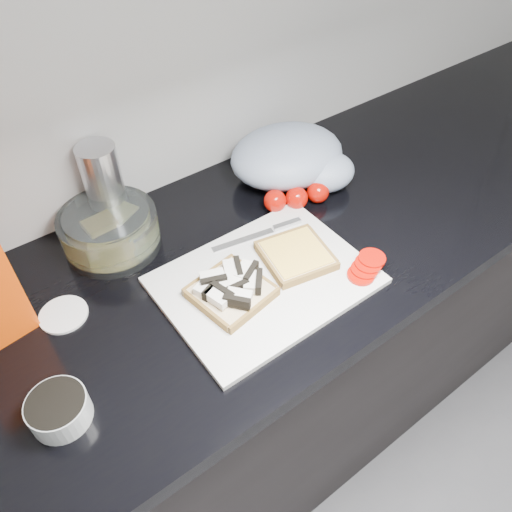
{
  "coord_description": "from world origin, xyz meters",
  "views": [
    {
      "loc": [
        -0.32,
        0.59,
        1.64
      ],
      "look_at": [
        0.09,
        1.14,
        0.95
      ],
      "focal_mm": 35.0,
      "sensor_mm": 36.0,
      "label": 1
    }
  ],
  "objects": [
    {
      "name": "countertop",
      "position": [
        0.0,
        1.2,
        0.88
      ],
      "size": [
        3.5,
        0.64,
        0.04
      ],
      "primitive_type": "cube",
      "color": "black",
      "rests_on": "base_cabinet"
    },
    {
      "name": "knife",
      "position": [
        0.18,
        1.21,
        0.92
      ],
      "size": [
        0.21,
        0.05,
        0.01
      ],
      "rotation": [
        0.0,
        0.0,
        -0.18
      ],
      "color": "silver",
      "rests_on": "cutting_board"
    },
    {
      "name": "grocery_bag",
      "position": [
        0.35,
        1.34,
        0.96
      ],
      "size": [
        0.32,
        0.29,
        0.12
      ],
      "rotation": [
        0.0,
        0.0,
        -0.2
      ],
      "color": "#92A0B4",
      "rests_on": "countertop"
    },
    {
      "name": "bread_right",
      "position": [
        0.17,
        1.11,
        0.92
      ],
      "size": [
        0.16,
        0.16,
        0.02
      ],
      "rotation": [
        0.0,
        0.0,
        -0.19
      ],
      "color": "beige",
      "rests_on": "cutting_board"
    },
    {
      "name": "seed_tub",
      "position": [
        -0.34,
        1.07,
        0.93
      ],
      "size": [
        0.09,
        0.09,
        0.05
      ],
      "color": "#A9AEAF",
      "rests_on": "countertop"
    },
    {
      "name": "steel_canister",
      "position": [
        -0.07,
        1.45,
        1.0
      ],
      "size": [
        0.08,
        0.08,
        0.19
      ],
      "primitive_type": "cylinder",
      "color": "#B8B7BD",
      "rests_on": "countertop"
    },
    {
      "name": "glass_bowl",
      "position": [
        -0.11,
        1.38,
        0.94
      ],
      "size": [
        0.2,
        0.2,
        0.08
      ],
      "rotation": [
        0.0,
        0.0,
        0.06
      ],
      "color": "silver",
      "rests_on": "countertop"
    },
    {
      "name": "tub_lid",
      "position": [
        -0.26,
        1.26,
        0.9
      ],
      "size": [
        0.12,
        0.12,
        0.01
      ],
      "primitive_type": "cylinder",
      "rotation": [
        0.0,
        0.0,
        -0.43
      ],
      "color": "white",
      "rests_on": "countertop"
    },
    {
      "name": "cutting_board",
      "position": [
        0.09,
        1.11,
        0.91
      ],
      "size": [
        0.4,
        0.3,
        0.01
      ],
      "primitive_type": "cube",
      "color": "silver",
      "rests_on": "countertop"
    },
    {
      "name": "bread_left",
      "position": [
        0.01,
        1.11,
        0.93
      ],
      "size": [
        0.16,
        0.16,
        0.04
      ],
      "rotation": [
        0.0,
        0.0,
        0.17
      ],
      "color": "beige",
      "rests_on": "cutting_board"
    },
    {
      "name": "base_cabinet",
      "position": [
        0.0,
        1.2,
        0.43
      ],
      "size": [
        3.5,
        0.6,
        0.86
      ],
      "primitive_type": "cube",
      "color": "black",
      "rests_on": "ground"
    },
    {
      "name": "tomato_slices",
      "position": [
        0.26,
        1.0,
        0.92
      ],
      "size": [
        0.11,
        0.08,
        0.02
      ],
      "rotation": [
        0.0,
        0.0,
        -0.17
      ],
      "color": "#AC0D03",
      "rests_on": "cutting_board"
    },
    {
      "name": "whole_tomatoes",
      "position": [
        0.29,
        1.25,
        0.93
      ],
      "size": [
        0.15,
        0.09,
        0.05
      ],
      "rotation": [
        0.0,
        0.0,
        0.11
      ],
      "color": "#AC0D03",
      "rests_on": "countertop"
    }
  ]
}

